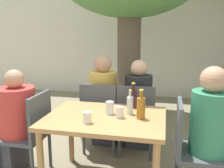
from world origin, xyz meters
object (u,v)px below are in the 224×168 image
(drinking_glass_1, at_px, (120,112))
(drinking_glass_2, at_px, (87,117))
(amber_bottle_2, at_px, (141,107))
(drinking_glass_0, at_px, (110,108))
(patio_chair_1, at_px, (191,145))
(person_seated_1, at_px, (218,142))
(person_seated_2, at_px, (105,105))
(wine_bottle_0, at_px, (133,98))
(person_seated_0, at_px, (11,128))
(person_seated_3, at_px, (139,109))
(patio_chair_3, at_px, (137,116))
(dining_table_front, at_px, (105,125))
(patio_chair_0, at_px, (31,130))
(patio_chair_2, at_px, (100,114))
(water_bottle_1, at_px, (130,105))

(drinking_glass_1, relative_size, drinking_glass_2, 1.04)
(amber_bottle_2, xyz_separation_m, drinking_glass_0, (-0.31, 0.06, -0.04))
(patio_chair_1, height_order, person_seated_1, person_seated_1)
(person_seated_2, distance_m, amber_bottle_2, 1.08)
(patio_chair_1, height_order, wine_bottle_0, wine_bottle_0)
(person_seated_2, height_order, wine_bottle_0, person_seated_2)
(person_seated_0, height_order, drinking_glass_0, person_seated_0)
(wine_bottle_0, bearing_deg, amber_bottle_2, -70.37)
(person_seated_3, bearing_deg, person_seated_1, 131.97)
(patio_chair_3, height_order, person_seated_2, person_seated_2)
(patio_chair_3, distance_m, wine_bottle_0, 0.46)
(patio_chair_3, distance_m, drinking_glass_0, 0.68)
(patio_chair_3, xyz_separation_m, drinking_glass_0, (-0.20, -0.59, 0.28))
(patio_chair_1, bearing_deg, wine_bottle_0, 60.36)
(person_seated_1, relative_size, person_seated_2, 1.01)
(dining_table_front, bearing_deg, patio_chair_0, 180.00)
(patio_chair_2, xyz_separation_m, patio_chair_3, (0.45, 0.00, 0.00))
(drinking_glass_2, bearing_deg, person_seated_1, 10.35)
(person_seated_2, xyz_separation_m, amber_bottle_2, (0.56, -0.88, 0.28))
(drinking_glass_0, bearing_deg, drinking_glass_2, -116.96)
(person_seated_1, xyz_separation_m, drinking_glass_0, (-1.00, 0.07, 0.23))
(patio_chair_1, relative_size, person_seated_3, 0.77)
(person_seated_1, bearing_deg, amber_bottle_2, 89.58)
(patio_chair_1, relative_size, drinking_glass_1, 8.54)
(patio_chair_0, distance_m, patio_chair_1, 1.59)
(person_seated_1, relative_size, drinking_glass_0, 9.74)
(water_bottle_1, relative_size, drinking_glass_0, 1.92)
(water_bottle_1, xyz_separation_m, amber_bottle_2, (0.12, -0.10, 0.01))
(dining_table_front, distance_m, patio_chair_2, 0.70)
(patio_chair_2, height_order, person_seated_0, person_seated_0)
(person_seated_3, height_order, water_bottle_1, person_seated_3)
(drinking_glass_1, bearing_deg, dining_table_front, 175.22)
(patio_chair_0, xyz_separation_m, patio_chair_3, (1.02, 0.66, 0.00))
(water_bottle_1, height_order, drinking_glass_2, water_bottle_1)
(patio_chair_0, bearing_deg, water_bottle_1, 96.07)
(patio_chair_3, height_order, amber_bottle_2, amber_bottle_2)
(person_seated_1, relative_size, water_bottle_1, 5.07)
(person_seated_3, bearing_deg, patio_chair_3, 90.00)
(person_seated_1, xyz_separation_m, wine_bottle_0, (-0.81, 0.33, 0.27))
(patio_chair_3, bearing_deg, patio_chair_1, 131.06)
(dining_table_front, distance_m, patio_chair_3, 0.70)
(patio_chair_0, bearing_deg, drinking_glass_0, 94.67)
(drinking_glass_1, bearing_deg, amber_bottle_2, 4.82)
(patio_chair_2, height_order, amber_bottle_2, amber_bottle_2)
(dining_table_front, relative_size, drinking_glass_2, 11.04)
(person_seated_1, xyz_separation_m, amber_bottle_2, (-0.69, 0.01, 0.27))
(person_seated_0, bearing_deg, patio_chair_2, 129.13)
(person_seated_0, xyz_separation_m, wine_bottle_0, (1.25, 0.33, 0.31))
(person_seated_3, bearing_deg, wine_bottle_0, 89.64)
(dining_table_front, xyz_separation_m, person_seated_0, (-1.03, -0.00, -0.12))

